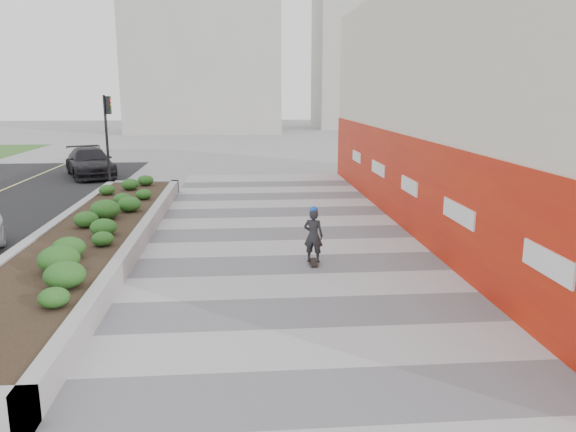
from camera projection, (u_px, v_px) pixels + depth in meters
name	position (u px, v px, depth m)	size (l,w,h in m)	color
ground	(318.00, 353.00, 9.57)	(160.00, 160.00, 0.00)	gray
walkway	(299.00, 291.00, 12.49)	(8.00, 36.00, 0.01)	#A8A8AD
building	(496.00, 103.00, 18.02)	(6.04, 24.08, 8.00)	beige
planter	(91.00, 234.00, 15.83)	(3.00, 18.00, 0.90)	#9E9EA0
traffic_signal_near	(108.00, 127.00, 25.39)	(0.33, 0.28, 4.20)	black
distant_bldg_north_l	(203.00, 38.00, 60.47)	(16.00, 12.00, 20.00)	#ADAAA3
distant_bldg_north_r	(375.00, 25.00, 66.56)	(14.00, 10.00, 24.00)	#ADAAA3
manhole_cover	(322.00, 291.00, 12.53)	(0.44, 0.44, 0.01)	#595654
skateboarder	(313.00, 235.00, 14.28)	(0.59, 0.73, 1.53)	beige
car_dark	(90.00, 162.00, 29.19)	(2.06, 5.08, 1.47)	black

